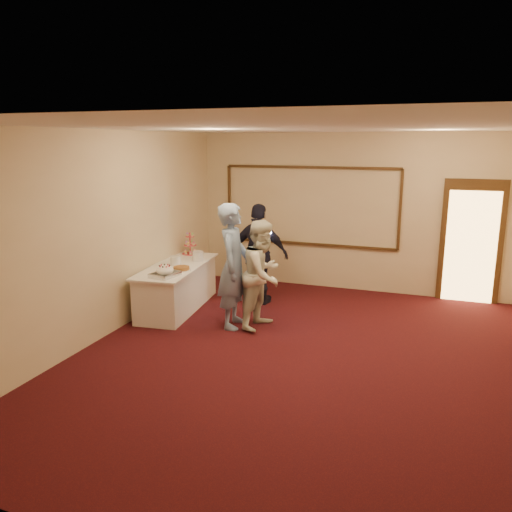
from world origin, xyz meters
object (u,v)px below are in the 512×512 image
at_px(buffet_table, 177,287).
at_px(man, 234,266).
at_px(tart, 181,269).
at_px(woman, 263,274).
at_px(plate_stack_a, 176,261).
at_px(cupcake_stand, 190,246).
at_px(pavlova_tray, 165,272).
at_px(guest, 259,254).
at_px(plate_stack_b, 198,256).

xyz_separation_m(buffet_table, man, (1.24, -0.46, 0.58)).
relative_size(tart, woman, 0.18).
distance_m(plate_stack_a, woman, 1.72).
height_order(buffet_table, cupcake_stand, cupcake_stand).
relative_size(cupcake_stand, woman, 0.27).
height_order(pavlova_tray, guest, guest).
xyz_separation_m(cupcake_stand, tart, (0.42, -1.14, -0.13)).
bearing_deg(pavlova_tray, cupcake_stand, 102.80).
bearing_deg(plate_stack_a, pavlova_tray, -74.39).
distance_m(pavlova_tray, tart, 0.44).
bearing_deg(plate_stack_a, tart, -47.80).
bearing_deg(guest, buffet_table, 31.23).
bearing_deg(plate_stack_b, guest, 17.56).
relative_size(pavlova_tray, woman, 0.30).
relative_size(plate_stack_b, woman, 0.12).
relative_size(cupcake_stand, plate_stack_a, 2.39).
height_order(pavlova_tray, plate_stack_a, pavlova_tray).
xyz_separation_m(pavlova_tray, cupcake_stand, (-0.36, 1.57, 0.09)).
distance_m(tart, woman, 1.43).
relative_size(pavlova_tray, cupcake_stand, 1.14).
bearing_deg(man, plate_stack_a, 62.75).
xyz_separation_m(buffet_table, pavlova_tray, (0.18, -0.71, 0.46)).
height_order(plate_stack_a, guest, guest).
relative_size(buffet_table, tart, 7.05).
xyz_separation_m(buffet_table, tart, (0.24, -0.28, 0.41)).
height_order(buffet_table, pavlova_tray, pavlova_tray).
xyz_separation_m(tart, guest, (0.99, 1.03, 0.09)).
distance_m(plate_stack_b, guest, 1.09).
bearing_deg(buffet_table, man, -20.21).
height_order(cupcake_stand, guest, guest).
bearing_deg(tart, plate_stack_a, 132.20).
relative_size(tart, guest, 0.17).
xyz_separation_m(plate_stack_a, tart, (0.26, -0.29, -0.05)).
bearing_deg(man, woman, -80.68).
height_order(man, guest, man).
bearing_deg(pavlova_tray, tart, 82.22).
relative_size(pavlova_tray, man, 0.26).
bearing_deg(buffet_table, plate_stack_b, 64.55).
relative_size(buffet_table, cupcake_stand, 4.82).
distance_m(plate_stack_b, man, 1.36).
bearing_deg(man, pavlova_tray, 96.72).
bearing_deg(plate_stack_b, buffet_table, -115.45).
height_order(buffet_table, tart, tart).
relative_size(buffet_table, man, 1.12).
height_order(cupcake_stand, plate_stack_a, cupcake_stand).
bearing_deg(buffet_table, plate_stack_a, 163.36).
bearing_deg(cupcake_stand, pavlova_tray, -77.20).
xyz_separation_m(buffet_table, plate_stack_a, (-0.02, 0.01, 0.46)).
relative_size(cupcake_stand, man, 0.23).
xyz_separation_m(buffet_table, plate_stack_b, (0.20, 0.42, 0.47)).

